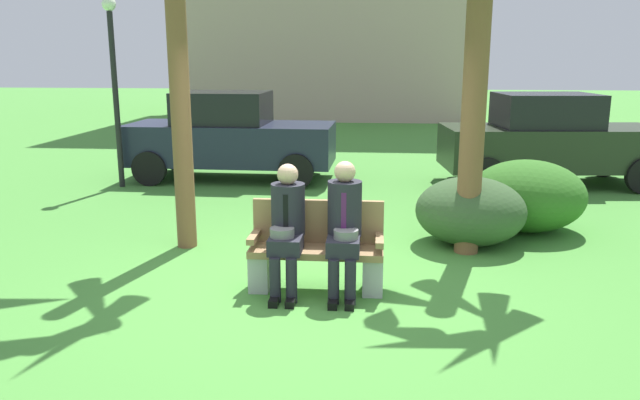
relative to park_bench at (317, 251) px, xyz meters
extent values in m
plane|color=#478C37|center=(-0.16, -0.02, -0.39)|extent=(80.00, 80.00, 0.00)
cube|color=#99754C|center=(0.00, -0.05, 0.02)|extent=(1.34, 0.44, 0.07)
cube|color=#99754C|center=(0.00, 0.14, 0.28)|extent=(1.34, 0.06, 0.45)
cube|color=#99754C|center=(-0.63, -0.05, 0.16)|extent=(0.08, 0.44, 0.06)
cube|color=#99754C|center=(0.63, -0.05, 0.16)|extent=(0.08, 0.44, 0.06)
cube|color=#B9B9B9|center=(-0.57, -0.05, -0.20)|extent=(0.20, 0.37, 0.38)
cube|color=#B9B9B9|center=(0.57, -0.05, -0.20)|extent=(0.20, 0.37, 0.38)
cube|color=#23232D|center=(-0.29, -0.22, 0.14)|extent=(0.32, 0.38, 0.16)
cylinder|color=#23232D|center=(-0.37, -0.41, -0.17)|extent=(0.11, 0.11, 0.45)
cylinder|color=#23232D|center=(-0.21, -0.41, -0.17)|extent=(0.11, 0.11, 0.45)
cube|color=black|center=(-0.37, -0.47, -0.36)|extent=(0.09, 0.22, 0.07)
cube|color=black|center=(-0.21, -0.47, -0.36)|extent=(0.09, 0.22, 0.07)
cylinder|color=#23232D|center=(-0.29, -0.03, 0.44)|extent=(0.34, 0.34, 0.52)
cube|color=black|center=(-0.29, -0.19, 0.46)|extent=(0.05, 0.01, 0.33)
sphere|color=tan|center=(-0.29, -0.03, 0.80)|extent=(0.21, 0.21, 0.21)
cylinder|color=slate|center=(-0.32, -0.24, 0.26)|extent=(0.24, 0.24, 0.09)
cube|color=#23232D|center=(0.28, -0.22, 0.14)|extent=(0.32, 0.38, 0.16)
cylinder|color=#23232D|center=(0.20, -0.41, -0.17)|extent=(0.11, 0.11, 0.45)
cylinder|color=#23232D|center=(0.36, -0.41, -0.17)|extent=(0.11, 0.11, 0.45)
cube|color=black|center=(0.20, -0.47, -0.36)|extent=(0.09, 0.22, 0.07)
cube|color=black|center=(0.36, -0.47, -0.36)|extent=(0.09, 0.22, 0.07)
cylinder|color=#23232D|center=(0.28, -0.03, 0.46)|extent=(0.34, 0.34, 0.55)
cube|color=#4C1951|center=(0.28, -0.19, 0.48)|extent=(0.05, 0.01, 0.35)
sphere|color=tan|center=(0.28, -0.03, 0.83)|extent=(0.21, 0.21, 0.21)
cylinder|color=slate|center=(0.31, -0.24, 0.26)|extent=(0.24, 0.24, 0.09)
cylinder|color=brown|center=(-1.77, 1.29, 1.64)|extent=(0.24, 0.24, 4.07)
cylinder|color=brown|center=(1.70, 1.37, 1.34)|extent=(0.29, 0.29, 3.48)
ellipsoid|color=#34512C|center=(1.78, 1.71, 0.04)|extent=(1.38, 1.26, 0.86)
ellipsoid|color=#316B21|center=(2.64, 2.44, 0.09)|extent=(1.55, 1.42, 0.97)
cube|color=#1E2338|center=(-2.20, 5.63, 0.31)|extent=(3.93, 1.64, 0.76)
cube|color=black|center=(-2.35, 5.63, 0.99)|extent=(1.73, 1.39, 0.60)
cylinder|color=black|center=(-0.82, 6.38, -0.07)|extent=(0.64, 0.15, 0.64)
cylinder|color=black|center=(-0.85, 4.82, -0.07)|extent=(0.64, 0.15, 0.64)
cylinder|color=black|center=(-3.55, 6.43, -0.07)|extent=(0.64, 0.15, 0.64)
cylinder|color=black|center=(-3.58, 4.87, -0.07)|extent=(0.64, 0.15, 0.64)
cube|color=#232D1E|center=(3.78, 5.63, 0.31)|extent=(4.03, 1.92, 0.76)
cube|color=black|center=(3.63, 5.61, 0.99)|extent=(1.82, 1.52, 0.60)
cylinder|color=black|center=(5.07, 6.53, -0.07)|extent=(0.65, 0.20, 0.64)
cylinder|color=black|center=(2.35, 6.28, -0.07)|extent=(0.65, 0.20, 0.64)
cylinder|color=black|center=(2.50, 4.72, -0.07)|extent=(0.65, 0.20, 0.64)
cylinder|color=black|center=(-4.06, 4.74, 1.15)|extent=(0.10, 0.10, 3.09)
sphere|color=white|center=(-4.06, 4.74, 2.82)|extent=(0.24, 0.24, 0.24)
camera|label=1|loc=(0.58, -5.96, 1.93)|focal=34.58mm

